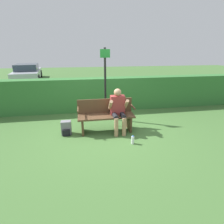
# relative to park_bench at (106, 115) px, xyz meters

# --- Properties ---
(ground_plane) EXTENTS (40.00, 40.00, 0.00)m
(ground_plane) POSITION_rel_park_bench_xyz_m (0.00, -0.06, -0.47)
(ground_plane) COLOR #426B33
(hedge_back) EXTENTS (12.00, 0.54, 1.24)m
(hedge_back) POSITION_rel_park_bench_xyz_m (0.00, 1.91, 0.15)
(hedge_back) COLOR #337033
(hedge_back) RESTS_ON ground
(park_bench) EXTENTS (1.58, 0.51, 0.91)m
(park_bench) POSITION_rel_park_bench_xyz_m (0.00, 0.00, 0.00)
(park_bench) COLOR #513823
(park_bench) RESTS_ON ground
(person_seated) EXTENTS (0.53, 0.57, 1.23)m
(person_seated) POSITION_rel_park_bench_xyz_m (0.33, -0.11, 0.23)
(person_seated) COLOR #993333
(person_seated) RESTS_ON ground
(backpack) EXTENTS (0.27, 0.25, 0.39)m
(backpack) POSITION_rel_park_bench_xyz_m (-1.12, -0.08, -0.28)
(backpack) COLOR slate
(backpack) RESTS_ON ground
(water_bottle) EXTENTS (0.08, 0.08, 0.22)m
(water_bottle) POSITION_rel_park_bench_xyz_m (0.55, -0.90, -0.36)
(water_bottle) COLOR white
(water_bottle) RESTS_ON ground
(signpost) EXTENTS (0.30, 0.09, 2.30)m
(signpost) POSITION_rel_park_bench_xyz_m (0.11, 0.90, 0.82)
(signpost) COLOR black
(signpost) RESTS_ON ground
(parked_car) EXTENTS (2.35, 4.76, 1.22)m
(parked_car) POSITION_rel_park_bench_xyz_m (-4.69, 9.78, 0.12)
(parked_car) COLOR #B7BCC6
(parked_car) RESTS_ON ground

